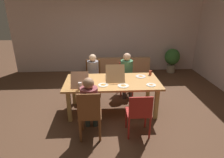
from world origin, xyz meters
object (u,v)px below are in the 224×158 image
(pizza_box_1, at_px, (81,82))
(drinking_glass_3, at_px, (80,86))
(person_2, at_px, (90,101))
(chair_0, at_px, (126,77))
(dining_table, at_px, (112,85))
(drinking_glass_1, at_px, (150,73))
(plate_0, at_px, (141,76))
(plate_2, at_px, (151,85))
(potted_plant, at_px, (172,58))
(drinking_glass_0, at_px, (85,74))
(chair_3, at_px, (139,113))
(plate_3, at_px, (103,85))
(person_0, at_px, (127,71))
(chair_2, at_px, (90,115))
(couch, at_px, (119,69))
(drinking_glass_2, at_px, (75,75))
(pizza_box_0, at_px, (114,76))
(person_1, at_px, (93,72))
(plate_1, at_px, (123,86))
(chair_1, at_px, (93,76))

(pizza_box_1, height_order, drinking_glass_3, pizza_box_1)
(person_2, bearing_deg, chair_0, 63.18)
(dining_table, bearing_deg, drinking_glass_1, 19.83)
(plate_0, bearing_deg, plate_2, -76.98)
(plate_0, xyz_separation_m, potted_plant, (1.67, 2.41, -0.24))
(chair_0, distance_m, drinking_glass_0, 1.32)
(chair_3, distance_m, drinking_glass_0, 1.73)
(plate_2, relative_size, potted_plant, 0.23)
(person_2, distance_m, plate_3, 0.67)
(person_0, height_order, drinking_glass_0, person_0)
(plate_0, distance_m, plate_2, 0.54)
(chair_0, distance_m, person_0, 0.26)
(plate_3, bearing_deg, potted_plant, 48.07)
(plate_0, height_order, drinking_glass_3, drinking_glass_3)
(chair_0, distance_m, chair_2, 2.17)
(plate_2, relative_size, drinking_glass_0, 1.82)
(person_2, xyz_separation_m, drinking_glass_3, (-0.21, 0.44, 0.13))
(couch, bearing_deg, person_2, -105.08)
(drinking_glass_2, bearing_deg, chair_2, -72.75)
(plate_0, bearing_deg, person_0, 112.83)
(pizza_box_0, bearing_deg, plate_3, -124.90)
(chair_2, xyz_separation_m, pizza_box_0, (0.54, 1.15, 0.31))
(person_2, height_order, pizza_box_1, person_2)
(person_1, distance_m, potted_plant, 3.39)
(person_2, xyz_separation_m, plate_1, (0.69, 0.55, 0.07))
(dining_table, distance_m, plate_0, 0.75)
(chair_1, height_order, pizza_box_1, pizza_box_1)
(dining_table, distance_m, person_1, 0.96)
(dining_table, xyz_separation_m, drinking_glass_2, (-0.87, 0.29, 0.15))
(person_0, bearing_deg, pizza_box_1, -139.25)
(dining_table, distance_m, plate_3, 0.32)
(drinking_glass_1, distance_m, potted_plant, 2.73)
(person_1, distance_m, drinking_glass_2, 0.69)
(chair_0, height_order, chair_3, chair_3)
(drinking_glass_0, height_order, drinking_glass_2, drinking_glass_2)
(pizza_box_1, distance_m, couch, 2.69)
(couch, bearing_deg, drinking_glass_3, -111.47)
(plate_1, xyz_separation_m, couch, (0.15, 2.57, -0.50))
(pizza_box_0, relative_size, plate_3, 2.76)
(drinking_glass_0, relative_size, drinking_glass_3, 0.75)
(person_1, distance_m, couch, 1.72)
(person_2, bearing_deg, plate_2, 23.24)
(drinking_glass_0, bearing_deg, drinking_glass_3, -93.09)
(potted_plant, bearing_deg, chair_3, -118.06)
(person_1, xyz_separation_m, plate_0, (1.18, -0.59, 0.08))
(pizza_box_1, height_order, drinking_glass_0, pizza_box_1)
(chair_3, height_order, drinking_glass_3, drinking_glass_3)
(drinking_glass_2, height_order, drinking_glass_3, drinking_glass_3)
(chair_2, height_order, couch, chair_2)
(drinking_glass_1, distance_m, couch, 2.10)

